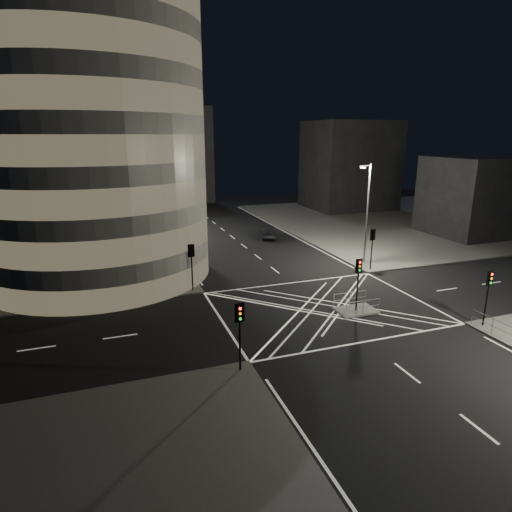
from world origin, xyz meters
name	(u,v)px	position (x,y,z in m)	size (l,w,h in m)	color
ground	(323,307)	(0.00, 0.00, 0.00)	(120.00, 120.00, 0.00)	black
sidewalk_far_right	(407,220)	(29.00, 27.00, 0.07)	(42.00, 42.00, 0.15)	#54514F
central_island	(356,310)	(2.00, -1.50, 0.07)	(3.00, 2.00, 0.15)	slate
office_tower_curved	(36,137)	(-20.74, 18.74, 12.65)	(30.00, 29.00, 27.20)	gray
office_block_rear	(50,147)	(-22.00, 42.00, 11.15)	(24.00, 16.00, 22.00)	gray
building_right_far	(349,165)	(26.00, 40.00, 7.65)	(14.00, 12.00, 15.00)	black
building_right_near	(472,196)	(30.00, 16.00, 5.15)	(10.00, 10.00, 10.00)	black
building_far_end	(163,155)	(-4.00, 58.00, 9.00)	(18.00, 8.00, 18.00)	black
tree_a	(166,228)	(-10.50, 9.00, 5.18)	(4.93, 4.93, 7.87)	black
tree_b	(158,221)	(-10.50, 15.00, 4.72)	(5.27, 5.27, 7.61)	black
tree_c	(151,211)	(-10.50, 21.00, 4.71)	(4.38, 4.38, 7.09)	black
tree_d	(146,201)	(-10.50, 27.00, 5.00)	(5.35, 5.35, 7.93)	black
tree_e	(142,199)	(-10.50, 33.00, 4.38)	(4.43, 4.43, 6.79)	black
traffic_signal_fl	(191,259)	(-8.80, 6.80, 2.91)	(0.55, 0.22, 4.00)	black
traffic_signal_nl	(240,324)	(-8.80, -6.80, 2.91)	(0.55, 0.22, 4.00)	black
traffic_signal_fr	(372,242)	(8.80, 6.80, 2.91)	(0.55, 0.22, 4.00)	black
traffic_signal_nr	(488,288)	(8.80, -6.80, 2.91)	(0.55, 0.22, 4.00)	black
traffic_signal_island	(358,275)	(2.00, -1.50, 2.91)	(0.55, 0.22, 4.00)	black
street_lamp_left_near	(173,217)	(-9.44, 12.00, 5.54)	(1.25, 0.25, 10.00)	slate
street_lamp_left_far	(152,193)	(-9.44, 30.00, 5.54)	(1.25, 0.25, 10.00)	slate
street_lamp_right_far	(367,211)	(9.44, 9.00, 5.54)	(1.25, 0.25, 10.00)	slate
railing_island_south	(363,307)	(2.00, -2.40, 0.70)	(2.80, 0.06, 1.10)	slate
railing_island_north	(350,299)	(2.00, -0.60, 0.70)	(2.80, 0.06, 1.10)	slate
sedan	(269,232)	(4.34, 23.01, 0.77)	(1.62, 4.66, 1.53)	black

